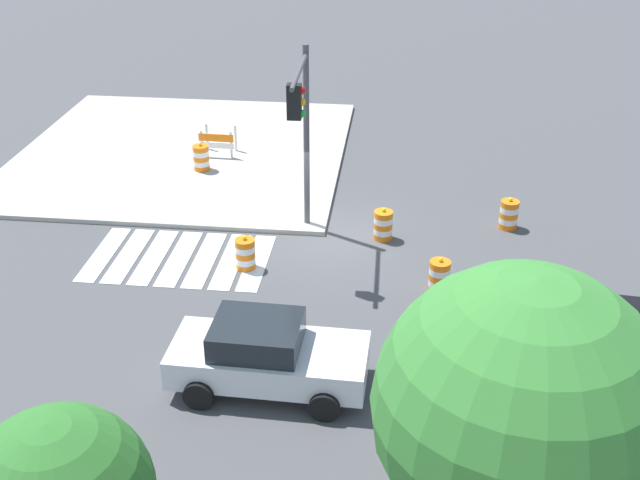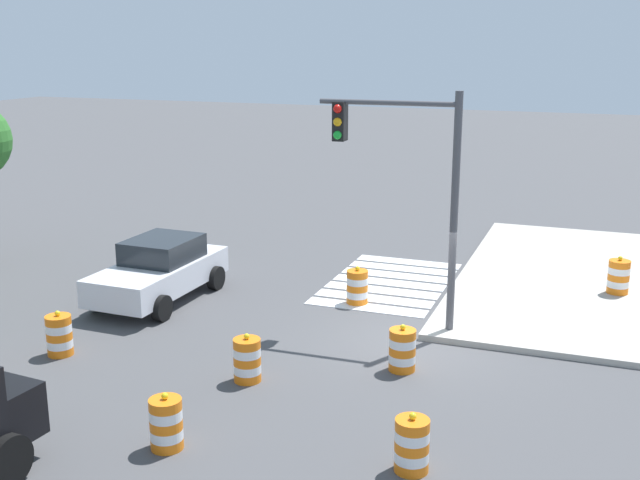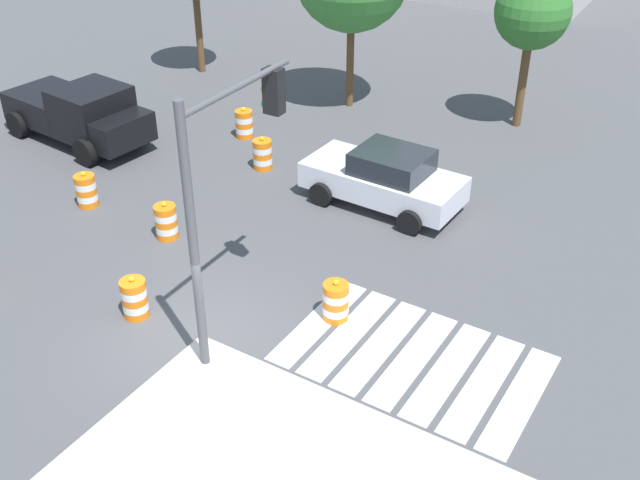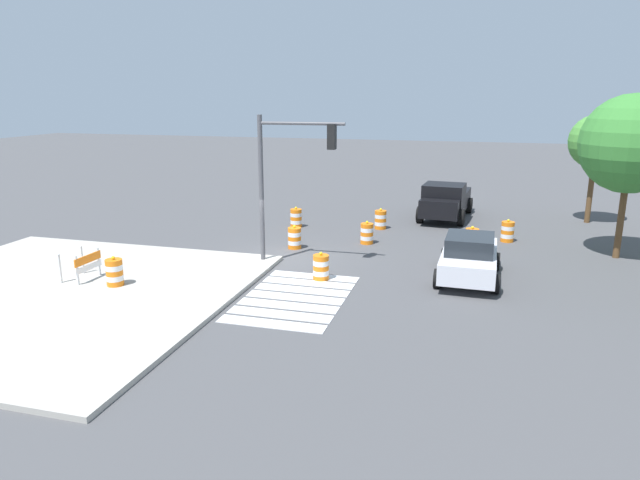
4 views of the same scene
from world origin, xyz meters
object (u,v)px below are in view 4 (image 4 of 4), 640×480
object	(u,v)px
traffic_barrel_crosswalk_end	(380,220)
traffic_barrel_near_corner	(296,218)
pickup_truck	(445,201)
traffic_barrel_far_curb	(472,239)
street_tree_streetside_mid	(631,144)
traffic_barrel_median_far	(295,238)
traffic_light_pole	(290,163)
traffic_barrel_lane_center	(507,232)
traffic_barrel_on_sidewalk	(115,272)
traffic_barrel_median_near	(321,267)
traffic_barrel_opposite_curb	(367,233)
construction_barricade	(84,263)
sports_car	(469,257)
street_tree_streetside_near	(596,142)

from	to	relation	value
traffic_barrel_crosswalk_end	traffic_barrel_near_corner	bearing A→B (deg)	-79.69
pickup_truck	traffic_barrel_crosswalk_end	xyz separation A→B (m)	(3.11, -2.87, -0.52)
traffic_barrel_crosswalk_end	traffic_barrel_far_curb	world-z (taller)	same
traffic_barrel_crosswalk_end	street_tree_streetside_mid	size ratio (longest dim) A/B	0.16
traffic_barrel_median_far	traffic_light_pole	size ratio (longest dim) A/B	0.19
traffic_barrel_crosswalk_end	traffic_light_pole	bearing A→B (deg)	-18.63
traffic_barrel_near_corner	traffic_barrel_lane_center	size ratio (longest dim) A/B	1.00
pickup_truck	traffic_barrel_lane_center	bearing A→B (deg)	36.28
traffic_barrel_crosswalk_end	street_tree_streetside_mid	world-z (taller)	street_tree_streetside_mid
traffic_barrel_lane_center	traffic_barrel_median_far	bearing A→B (deg)	-67.70
traffic_barrel_on_sidewalk	traffic_barrel_median_near	bearing A→B (deg)	113.93
pickup_truck	street_tree_streetside_mid	size ratio (longest dim) A/B	0.83
traffic_barrel_median_near	traffic_barrel_opposite_curb	bearing A→B (deg)	173.32
traffic_barrel_median_near	traffic_light_pole	xyz separation A→B (m)	(-1.43, -1.57, 3.46)
pickup_truck	construction_barricade	size ratio (longest dim) A/B	4.08
street_tree_streetside_mid	traffic_barrel_far_curb	bearing A→B (deg)	-87.06
traffic_barrel_on_sidewalk	traffic_barrel_median_far	bearing A→B (deg)	147.44
traffic_barrel_near_corner	street_tree_streetside_mid	bearing A→B (deg)	83.06
traffic_barrel_far_curb	traffic_barrel_opposite_curb	bearing A→B (deg)	-87.42
pickup_truck	traffic_barrel_opposite_curb	distance (m)	6.76
traffic_barrel_opposite_curb	traffic_light_pole	xyz separation A→B (m)	(3.92, -2.20, 3.46)
traffic_barrel_lane_center	sports_car	bearing A→B (deg)	-14.89
street_tree_streetside_near	traffic_barrel_median_near	bearing A→B (deg)	-40.59
sports_car	street_tree_streetside_near	size ratio (longest dim) A/B	0.80
traffic_light_pole	street_tree_streetside_mid	bearing A→B (deg)	109.74
traffic_barrel_on_sidewalk	construction_barricade	world-z (taller)	traffic_barrel_on_sidewalk
construction_barricade	traffic_light_pole	size ratio (longest dim) A/B	0.24
traffic_barrel_crosswalk_end	construction_barricade	xyz separation A→B (m)	(10.84, -8.49, 0.27)
traffic_barrel_lane_center	traffic_light_pole	distance (m)	10.65
traffic_barrel_far_curb	street_tree_streetside_near	size ratio (longest dim) A/B	0.19
traffic_barrel_median_far	traffic_light_pole	xyz separation A→B (m)	(2.32, 0.61, 3.46)
pickup_truck	construction_barricade	xyz separation A→B (m)	(13.95, -11.36, -0.25)
sports_car	traffic_barrel_near_corner	distance (m)	10.33
traffic_barrel_lane_center	street_tree_streetside_mid	size ratio (longest dim) A/B	0.16
traffic_barrel_median_near	construction_barricade	xyz separation A→B (m)	(2.56, -7.76, 0.27)
traffic_barrel_opposite_curb	traffic_light_pole	bearing A→B (deg)	-29.33
pickup_truck	traffic_barrel_opposite_curb	bearing A→B (deg)	-26.22
traffic_barrel_crosswalk_end	traffic_barrel_lane_center	bearing A→B (deg)	80.86
traffic_barrel_lane_center	traffic_barrel_opposite_curb	distance (m)	6.28
sports_car	traffic_barrel_crosswalk_end	xyz separation A→B (m)	(-6.81, -4.28, -0.36)
traffic_barrel_median_far	traffic_barrel_far_curb	world-z (taller)	same
traffic_barrel_near_corner	traffic_barrel_far_curb	world-z (taller)	same
traffic_barrel_median_far	street_tree_streetside_near	distance (m)	15.96
pickup_truck	traffic_barrel_crosswalk_end	size ratio (longest dim) A/B	5.20
sports_car	street_tree_streetside_near	world-z (taller)	street_tree_streetside_near
traffic_barrel_crosswalk_end	traffic_barrel_median_far	world-z (taller)	same
traffic_barrel_near_corner	traffic_barrel_opposite_curb	world-z (taller)	same
traffic_barrel_crosswalk_end	traffic_light_pole	world-z (taller)	traffic_light_pole
construction_barricade	street_tree_streetside_near	distance (m)	24.02
street_tree_streetside_near	traffic_barrel_crosswalk_end	bearing A→B (deg)	-67.18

